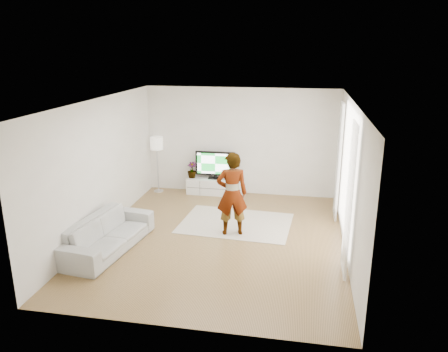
% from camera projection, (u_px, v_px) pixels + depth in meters
% --- Properties ---
extents(floor, '(6.00, 6.00, 0.00)m').
position_uv_depth(floor, '(219.00, 239.00, 8.96)').
color(floor, '#A17C48').
rests_on(floor, ground).
extents(ceiling, '(6.00, 6.00, 0.00)m').
position_uv_depth(ceiling, '(218.00, 102.00, 8.16)').
color(ceiling, white).
rests_on(ceiling, wall_back).
extents(wall_left, '(0.02, 6.00, 2.80)m').
position_uv_depth(wall_left, '(100.00, 167.00, 8.99)').
color(wall_left, white).
rests_on(wall_left, floor).
extents(wall_right, '(0.02, 6.00, 2.80)m').
position_uv_depth(wall_right, '(350.00, 180.00, 8.13)').
color(wall_right, white).
rests_on(wall_right, floor).
extents(wall_back, '(5.00, 0.02, 2.80)m').
position_uv_depth(wall_back, '(241.00, 142.00, 11.39)').
color(wall_back, white).
rests_on(wall_back, floor).
extents(wall_front, '(5.00, 0.02, 2.80)m').
position_uv_depth(wall_front, '(175.00, 236.00, 5.73)').
color(wall_front, white).
rests_on(wall_front, floor).
extents(window, '(0.01, 2.60, 2.50)m').
position_uv_depth(window, '(348.00, 173.00, 8.40)').
color(window, white).
rests_on(window, wall_right).
extents(curtain_near, '(0.04, 0.70, 2.60)m').
position_uv_depth(curtain_near, '(349.00, 200.00, 7.22)').
color(curtain_near, white).
rests_on(curtain_near, floor).
extents(curtain_far, '(0.04, 0.70, 2.60)m').
position_uv_depth(curtain_far, '(339.00, 161.00, 9.67)').
color(curtain_far, white).
rests_on(curtain_far, floor).
extents(media_console, '(1.49, 0.42, 0.42)m').
position_uv_depth(media_console, '(215.00, 186.00, 11.62)').
color(media_console, white).
rests_on(media_console, floor).
extents(television, '(1.06, 0.21, 0.73)m').
position_uv_depth(television, '(215.00, 164.00, 11.47)').
color(television, black).
rests_on(television, media_console).
extents(game_console, '(0.06, 0.16, 0.22)m').
position_uv_depth(game_console, '(240.00, 176.00, 11.41)').
color(game_console, white).
rests_on(game_console, media_console).
extents(potted_plant, '(0.27, 0.27, 0.43)m').
position_uv_depth(potted_plant, '(192.00, 170.00, 11.61)').
color(potted_plant, '#3F7238').
rests_on(potted_plant, media_console).
extents(rug, '(2.51, 1.89, 0.01)m').
position_uv_depth(rug, '(236.00, 223.00, 9.74)').
color(rug, beige).
rests_on(rug, floor).
extents(player, '(0.73, 0.58, 1.76)m').
position_uv_depth(player, '(232.00, 194.00, 8.95)').
color(player, '#334772').
rests_on(player, rug).
extents(sofa, '(1.15, 2.32, 0.65)m').
position_uv_depth(sofa, '(108.00, 234.00, 8.41)').
color(sofa, '#B7B7B2').
rests_on(sofa, floor).
extents(floor_lamp, '(0.33, 0.33, 1.50)m').
position_uv_depth(floor_lamp, '(157.00, 146.00, 11.52)').
color(floor_lamp, silver).
rests_on(floor_lamp, floor).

